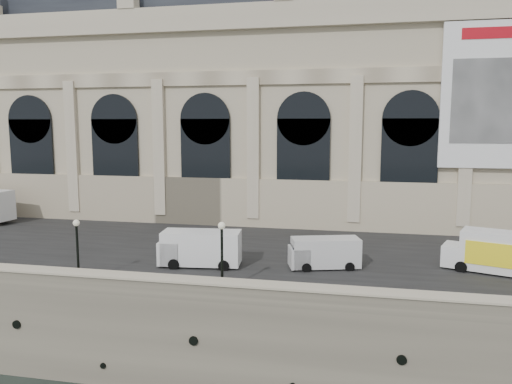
# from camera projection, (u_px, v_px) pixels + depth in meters

# --- Properties ---
(quay) EXTENTS (160.00, 70.00, 6.00)m
(quay) POSITION_uv_depth(u_px,v_px,m) (267.00, 229.00, 64.27)
(quay) COLOR gray
(quay) RESTS_ON ground
(street) EXTENTS (160.00, 24.00, 0.06)m
(street) POSITION_uv_depth(u_px,v_px,m) (223.00, 245.00, 43.49)
(street) COLOR #2D2D2D
(street) RESTS_ON quay
(parapet) EXTENTS (160.00, 1.40, 1.21)m
(parapet) POSITION_uv_depth(u_px,v_px,m) (165.00, 287.00, 30.41)
(parapet) COLOR gray
(parapet) RESTS_ON quay
(museum) EXTENTS (69.00, 18.70, 29.10)m
(museum) POSITION_uv_depth(u_px,v_px,m) (212.00, 97.00, 59.22)
(museum) COLOR #BCAE90
(museum) RESTS_ON quay
(van_b) EXTENTS (6.15, 2.96, 2.64)m
(van_b) POSITION_uv_depth(u_px,v_px,m) (197.00, 248.00, 36.81)
(van_b) COLOR white
(van_b) RESTS_ON quay
(van_c) EXTENTS (5.40, 3.25, 2.26)m
(van_c) POSITION_uv_depth(u_px,v_px,m) (321.00, 253.00, 36.24)
(van_c) COLOR silver
(van_c) RESTS_ON quay
(box_truck) EXTENTS (7.72, 4.64, 2.97)m
(box_truck) POSITION_uv_depth(u_px,v_px,m) (502.00, 253.00, 34.87)
(box_truck) COLOR white
(box_truck) RESTS_ON quay
(lamp_left) EXTENTS (0.43, 0.43, 4.24)m
(lamp_left) POSITION_uv_depth(u_px,v_px,m) (78.00, 251.00, 32.96)
(lamp_left) COLOR black
(lamp_left) RESTS_ON quay
(lamp_right) EXTENTS (0.46, 0.46, 4.50)m
(lamp_right) POSITION_uv_depth(u_px,v_px,m) (222.00, 258.00, 30.86)
(lamp_right) COLOR black
(lamp_right) RESTS_ON quay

